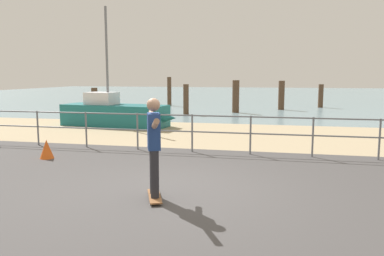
% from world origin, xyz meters
% --- Properties ---
extents(ground_plane, '(24.00, 10.00, 0.04)m').
position_xyz_m(ground_plane, '(0.00, -1.00, 0.00)').
color(ground_plane, '#474444').
rests_on(ground_plane, ground).
extents(beach_strip, '(24.00, 6.00, 0.04)m').
position_xyz_m(beach_strip, '(0.00, 7.00, 0.00)').
color(beach_strip, tan).
rests_on(beach_strip, ground).
extents(sea_surface, '(72.00, 50.00, 0.04)m').
position_xyz_m(sea_surface, '(0.00, 35.00, 0.00)').
color(sea_surface, '#75939E').
rests_on(sea_surface, ground).
extents(railing_fence, '(14.26, 0.05, 1.05)m').
position_xyz_m(railing_fence, '(-1.22, 3.60, 0.70)').
color(railing_fence, slate).
rests_on(railing_fence, ground).
extents(sailboat, '(5.05, 1.99, 4.84)m').
position_xyz_m(sailboat, '(-4.58, 8.21, 0.52)').
color(sailboat, '#19666B').
rests_on(sailboat, ground).
extents(skateboard, '(0.48, 0.82, 0.08)m').
position_xyz_m(skateboard, '(-0.15, -0.56, 0.07)').
color(skateboard, brown).
rests_on(skateboard, ground).
extents(skateboarder, '(0.62, 1.37, 1.65)m').
position_xyz_m(skateboarder, '(-0.15, -0.56, 1.02)').
color(skateboarder, '#26262B').
rests_on(skateboarder, skateboard).
extents(groyne_post_0, '(0.34, 0.34, 1.42)m').
position_xyz_m(groyne_post_0, '(-7.99, 12.95, 0.71)').
color(groyne_post_0, '#513826').
rests_on(groyne_post_0, ground).
extents(groyne_post_1, '(0.28, 0.28, 1.97)m').
position_xyz_m(groyne_post_1, '(-5.50, 19.06, 0.99)').
color(groyne_post_1, '#513826').
rests_on(groyne_post_1, ground).
extents(groyne_post_2, '(0.29, 0.29, 1.62)m').
position_xyz_m(groyne_post_2, '(-3.01, 13.59, 0.81)').
color(groyne_post_2, '#513826').
rests_on(groyne_post_2, ground).
extents(groyne_post_3, '(0.38, 0.38, 1.82)m').
position_xyz_m(groyne_post_3, '(-0.52, 15.11, 0.91)').
color(groyne_post_3, '#513826').
rests_on(groyne_post_3, ground).
extents(groyne_post_4, '(0.37, 0.37, 1.77)m').
position_xyz_m(groyne_post_4, '(1.97, 17.55, 0.88)').
color(groyne_post_4, '#513826').
rests_on(groyne_post_4, ground).
extents(groyne_post_5, '(0.32, 0.32, 1.52)m').
position_xyz_m(groyne_post_5, '(4.47, 19.75, 0.76)').
color(groyne_post_5, '#513826').
rests_on(groyne_post_5, ground).
extents(traffic_cone, '(0.36, 0.36, 0.50)m').
position_xyz_m(traffic_cone, '(-3.82, 1.96, 0.25)').
color(traffic_cone, '#E55919').
rests_on(traffic_cone, ground).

